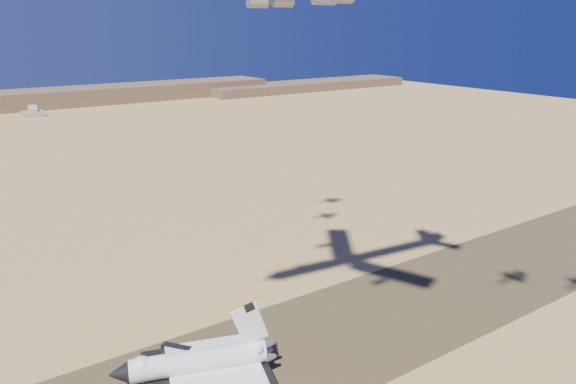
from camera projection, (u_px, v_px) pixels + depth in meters
ground at (262, 363)px, 147.96m from camera, size 1200.00×1200.00×0.00m
runway at (262, 363)px, 147.95m from camera, size 600.00×50.00×0.06m
ridgeline at (47, 101)px, 595.39m from camera, size 960.00×90.00×18.00m
shuttle at (197, 364)px, 138.61m from camera, size 41.23×33.07×20.08m
crew_c at (239, 382)px, 138.81m from camera, size 1.13×1.06×1.76m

